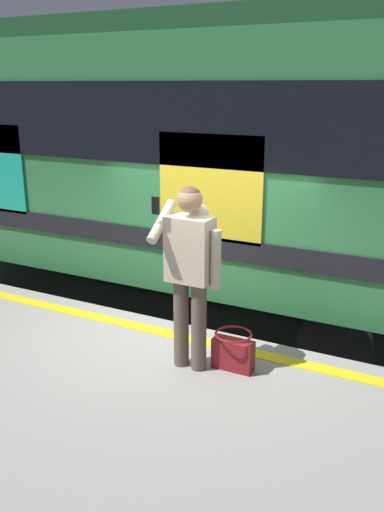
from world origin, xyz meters
TOP-DOWN VIEW (x-y plane):
  - ground_plane at (0.00, 0.00)m, footprint 23.98×23.98m
  - platform at (0.00, 2.40)m, footprint 12.27×4.80m
  - safety_line at (0.00, 0.30)m, footprint 12.02×0.16m
  - track_rail_near at (0.00, -1.28)m, footprint 15.95×0.08m
  - track_rail_far at (0.00, -2.71)m, footprint 15.95×0.08m
  - train_carriage at (1.61, -1.99)m, footprint 9.46×3.00m
  - passenger at (-0.47, 0.79)m, footprint 0.57×0.55m
  - handbag at (-0.85, 0.67)m, footprint 0.38×0.34m

SIDE VIEW (x-z plane):
  - ground_plane at x=0.00m, z-range 0.00..0.00m
  - track_rail_near at x=0.00m, z-range 0.00..0.16m
  - track_rail_far at x=0.00m, z-range 0.00..0.16m
  - platform at x=0.00m, z-range 0.00..0.85m
  - safety_line at x=0.00m, z-range 0.85..0.86m
  - handbag at x=-0.85m, z-range 0.85..1.20m
  - passenger at x=-0.47m, z-range 1.01..2.70m
  - train_carriage at x=1.61m, z-range 0.54..4.53m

